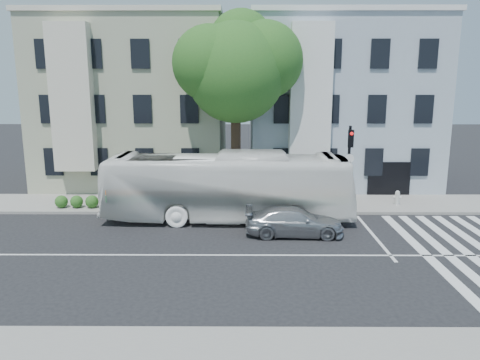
{
  "coord_description": "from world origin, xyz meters",
  "views": [
    {
      "loc": [
        0.4,
        -18.23,
        7.04
      ],
      "look_at": [
        0.27,
        3.67,
        2.4
      ],
      "focal_mm": 35.0,
      "sensor_mm": 36.0,
      "label": 1
    }
  ],
  "objects_px": {
    "fire_hydrant": "(397,197)",
    "bus": "(228,187)",
    "sedan": "(294,221)",
    "traffic_signal": "(349,156)"
  },
  "relations": [
    {
      "from": "bus",
      "to": "traffic_signal",
      "type": "xyz_separation_m",
      "value": [
        6.62,
        2.05,
        1.25
      ]
    },
    {
      "from": "traffic_signal",
      "to": "fire_hydrant",
      "type": "distance_m",
      "value": 3.85
    },
    {
      "from": "bus",
      "to": "traffic_signal",
      "type": "distance_m",
      "value": 7.04
    },
    {
      "from": "fire_hydrant",
      "to": "bus",
      "type": "bearing_deg",
      "value": -165.22
    },
    {
      "from": "traffic_signal",
      "to": "sedan",
      "type": "bearing_deg",
      "value": -111.58
    },
    {
      "from": "sedan",
      "to": "traffic_signal",
      "type": "bearing_deg",
      "value": -36.16
    },
    {
      "from": "fire_hydrant",
      "to": "traffic_signal",
      "type": "bearing_deg",
      "value": -170.83
    },
    {
      "from": "traffic_signal",
      "to": "fire_hydrant",
      "type": "relative_size",
      "value": 5.69
    },
    {
      "from": "sedan",
      "to": "traffic_signal",
      "type": "xyz_separation_m",
      "value": [
        3.45,
        4.5,
        2.36
      ]
    },
    {
      "from": "sedan",
      "to": "fire_hydrant",
      "type": "bearing_deg",
      "value": -50.78
    }
  ]
}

